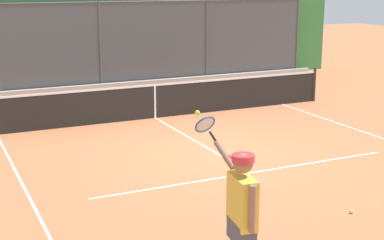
% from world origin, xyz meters
% --- Properties ---
extents(ground_plane, '(60.00, 60.00, 0.00)m').
position_xyz_m(ground_plane, '(0.00, 0.00, 0.00)').
color(ground_plane, '#B76B42').
extents(court_line_markings, '(8.55, 9.47, 0.01)m').
position_xyz_m(court_line_markings, '(0.00, 1.71, 0.00)').
color(court_line_markings, white).
rests_on(court_line_markings, ground).
extents(fence_backdrop, '(19.92, 1.37, 3.28)m').
position_xyz_m(fence_backdrop, '(0.00, -9.72, 1.63)').
color(fence_backdrop, '#474C51').
rests_on(fence_backdrop, ground).
extents(tennis_net, '(10.98, 0.09, 1.07)m').
position_xyz_m(tennis_net, '(0.00, -3.83, 0.49)').
color(tennis_net, '#2D2D2D').
rests_on(tennis_net, ground).
extents(tennis_player, '(0.34, 1.49, 2.10)m').
position_xyz_m(tennis_player, '(2.47, 5.23, 1.08)').
color(tennis_player, silver).
rests_on(tennis_player, ground).
extents(tennis_ball_near_baseline, '(0.07, 0.07, 0.07)m').
position_xyz_m(tennis_ball_near_baseline, '(-0.46, 3.83, 0.03)').
color(tennis_ball_near_baseline, '#D6E042').
rests_on(tennis_ball_near_baseline, ground).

